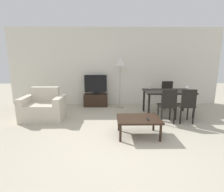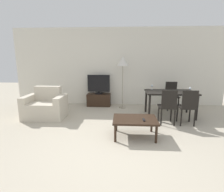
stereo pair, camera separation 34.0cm
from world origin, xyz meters
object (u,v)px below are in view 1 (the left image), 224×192
wine_glass_left (150,86)px  wine_glass_center (187,88)px  coffee_table (138,120)px  dining_chair_near_right (186,104)px  remote_primary (148,119)px  floor_lamp (120,63)px  armchair (44,108)px  dining_chair_near (168,104)px  dining_table (168,94)px  tv_stand (96,100)px  tv (96,84)px  dining_chair_far (168,93)px

wine_glass_left → wine_glass_center: bearing=-25.9°
coffee_table → wine_glass_left: size_ratio=6.26×
wine_glass_left → coffee_table: bearing=-109.3°
dining_chair_near_right → wine_glass_center: (0.25, 0.59, 0.32)m
remote_primary → wine_glass_center: (1.42, 1.43, 0.42)m
coffee_table → floor_lamp: bearing=96.6°
armchair → remote_primary: (2.59, -1.20, 0.10)m
coffee_table → dining_chair_near: (0.86, 0.75, 0.15)m
dining_table → dining_chair_near_right: bearing=-71.4°
remote_primary → wine_glass_center: bearing=45.2°
tv_stand → dining_chair_near_right: size_ratio=0.91×
dining_chair_near_right → tv_stand: bearing=144.4°
dining_chair_near → wine_glass_left: bearing=102.2°
tv → coffee_table: bearing=-66.3°
tv → floor_lamp: size_ratio=0.45×
dining_chair_near → floor_lamp: floor_lamp is taller
armchair → dining_chair_near_right: bearing=-5.4°
dining_chair_near → wine_glass_left: (-0.23, 1.05, 0.32)m
armchair → wine_glass_left: bearing=12.9°
dining_table → floor_lamp: size_ratio=0.81×
tv_stand → wine_glass_left: size_ratio=5.58×
tv → floor_lamp: floor_lamp is taller
tv → dining_chair_far: size_ratio=0.86×
dining_chair_near → floor_lamp: bearing=126.4°
floor_lamp → armchair: bearing=-151.6°
remote_primary → wine_glass_left: 2.00m
dining_chair_near_right → wine_glass_center: 0.71m
coffee_table → wine_glass_left: (0.63, 1.81, 0.47)m
dining_chair_far → remote_primary: dining_chair_far is taller
coffee_table → dining_chair_near_right: (1.34, 0.75, 0.15)m
tv_stand → dining_chair_far: size_ratio=0.91×
dining_table → dining_chair_near: bearing=-108.6°
armchair → dining_chair_far: bearing=16.1°
tv → dining_chair_near_right: (2.44, -1.74, -0.26)m
coffee_table → wine_glass_center: size_ratio=6.26×
armchair → floor_lamp: bearing=28.4°
tv_stand → coffee_table: 2.73m
armchair → dining_table: size_ratio=0.80×
tv_stand → remote_primary: 2.89m
dining_chair_near_right → dining_chair_near: bearing=180.0°
remote_primary → dining_chair_near_right: bearing=35.7°
dining_chair_far → dining_chair_near_right: bearing=-90.0°
dining_chair_near → floor_lamp: (-1.12, 1.52, 1.00)m
armchair → dining_chair_near: 3.30m
tv → dining_chair_near: size_ratio=0.86×
remote_primary → dining_chair_near: bearing=50.8°
tv → wine_glass_center: 2.93m
dining_chair_near → remote_primary: dining_chair_near is taller
dining_table → wine_glass_center: wine_glass_center is taller
coffee_table → dining_chair_near_right: 1.55m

